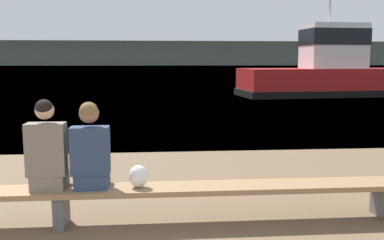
# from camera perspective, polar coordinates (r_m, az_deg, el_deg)

# --- Properties ---
(water_surface) EXTENTS (240.00, 240.00, 0.00)m
(water_surface) POSITION_cam_1_polar(r_m,az_deg,el_deg) (128.70, -5.05, 7.09)
(water_surface) COLOR #386084
(water_surface) RESTS_ON ground
(far_shoreline) EXTENTS (600.00, 12.00, 9.51)m
(far_shoreline) POSITION_cam_1_polar(r_m,az_deg,el_deg) (175.89, -5.02, 8.86)
(far_shoreline) COLOR #4C4C42
(far_shoreline) RESTS_ON ground
(bench_main) EXTENTS (8.22, 0.44, 0.44)m
(bench_main) POSITION_cam_1_polar(r_m,az_deg,el_deg) (5.13, -17.09, -9.56)
(bench_main) COLOR #8E6B47
(bench_main) RESTS_ON ground
(person_left) EXTENTS (0.42, 0.39, 1.02)m
(person_left) POSITION_cam_1_polar(r_m,az_deg,el_deg) (5.03, -18.78, -3.91)
(person_left) COLOR #70665B
(person_left) RESTS_ON bench_main
(person_right) EXTENTS (0.42, 0.40, 0.99)m
(person_right) POSITION_cam_1_polar(r_m,az_deg,el_deg) (4.94, -13.38, -3.97)
(person_right) COLOR navy
(person_right) RESTS_ON bench_main
(shopping_bag) EXTENTS (0.22, 0.18, 0.26)m
(shopping_bag) POSITION_cam_1_polar(r_m,az_deg,el_deg) (4.95, -7.15, -7.47)
(shopping_bag) COLOR white
(shopping_bag) RESTS_ON bench_main
(tugboat_red) EXTENTS (9.38, 4.12, 6.87)m
(tugboat_red) POSITION_cam_1_polar(r_m,az_deg,el_deg) (24.15, 17.53, 5.98)
(tugboat_red) COLOR #A81919
(tugboat_red) RESTS_ON water_surface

